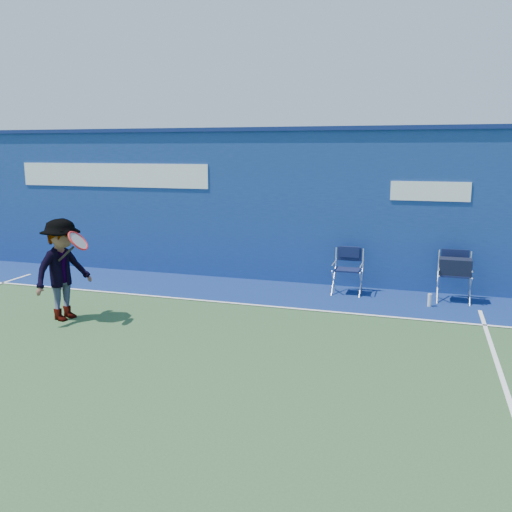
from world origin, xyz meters
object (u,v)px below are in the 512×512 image
(water_bottle, at_px, (430,300))
(directors_chair_left, at_px, (347,279))
(tennis_player, at_px, (63,270))
(directors_chair_right, at_px, (454,281))

(water_bottle, bearing_deg, directors_chair_left, 163.26)
(water_bottle, xyz_separation_m, tennis_player, (-5.53, -2.43, 0.69))
(directors_chair_right, xyz_separation_m, tennis_player, (-5.92, -2.89, 0.43))
(directors_chair_right, xyz_separation_m, water_bottle, (-0.40, -0.46, -0.26))
(water_bottle, distance_m, tennis_player, 6.08)
(directors_chair_left, distance_m, tennis_player, 5.00)
(directors_chair_left, bearing_deg, tennis_player, -144.74)
(directors_chair_left, height_order, tennis_player, tennis_player)
(directors_chair_right, bearing_deg, water_bottle, -130.76)
(tennis_player, bearing_deg, directors_chair_right, 25.98)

